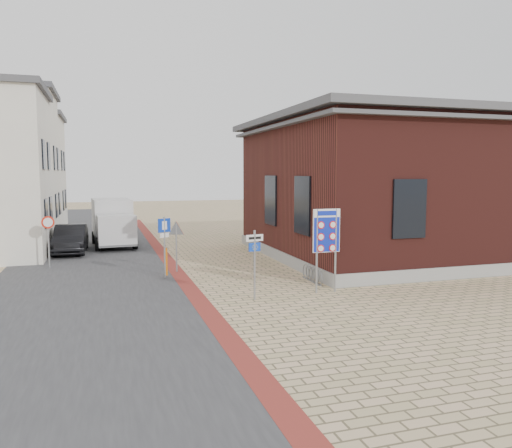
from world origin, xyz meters
TOP-DOWN VIEW (x-y plane):
  - ground at (0.00, 0.00)m, footprint 120.00×120.00m
  - road_strip at (-5.50, 15.00)m, footprint 7.00×60.00m
  - curb_strip at (-2.00, 10.00)m, footprint 0.60×40.00m
  - brick_building at (8.99, 7.00)m, footprint 13.00×13.00m
  - townhouse_far at (-10.99, 24.00)m, footprint 7.40×6.40m
  - bike_rack at (2.65, 2.20)m, footprint 0.08×1.80m
  - sedan at (-6.50, 12.37)m, footprint 1.65×4.42m
  - box_truck at (-4.32, 14.16)m, footprint 2.42×5.17m
  - border_sign at (2.41, 0.50)m, footprint 0.99×0.08m
  - essen_sign at (-0.23, 0.30)m, footprint 0.61×0.16m
  - parking_sign at (-2.62, 4.50)m, footprint 0.51×0.26m
  - yield_sign at (-2.00, 5.59)m, footprint 0.71×0.33m
  - speed_sign at (-7.15, 8.00)m, footprint 0.53×0.16m
  - bollard at (-2.50, 5.00)m, footprint 0.11×0.11m

SIDE VIEW (x-z plane):
  - ground at x=0.00m, z-range 0.00..0.00m
  - road_strip at x=-5.50m, z-range 0.00..0.02m
  - curb_strip at x=-2.00m, z-range 0.00..0.03m
  - bike_rack at x=2.65m, z-range -0.04..0.56m
  - bollard at x=-2.50m, z-range 0.00..1.12m
  - sedan at x=-6.50m, z-range 0.00..1.44m
  - box_truck at x=-4.32m, z-range 0.04..2.68m
  - essen_sign at x=-0.23m, z-range 0.36..2.64m
  - speed_sign at x=-7.15m, z-range 0.38..2.67m
  - yield_sign at x=-2.00m, z-range 0.53..2.63m
  - parking_sign at x=-2.62m, z-range 0.44..2.87m
  - border_sign at x=2.41m, z-range 0.64..3.55m
  - brick_building at x=8.99m, z-range 0.09..6.89m
  - townhouse_far at x=-10.99m, z-range 0.02..8.32m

